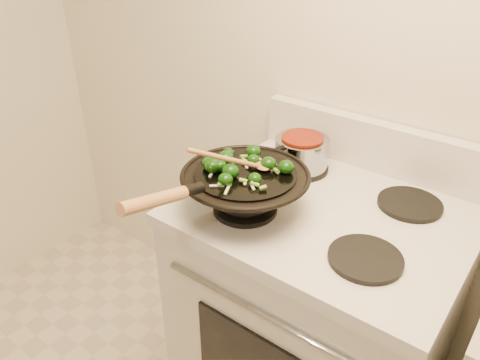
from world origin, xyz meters
The scene contains 5 objects.
stove centered at (-0.12, 1.17, 0.47)m, with size 0.78×0.67×1.08m.
wok centered at (-0.30, 1.02, 0.99)m, with size 0.35×0.59×0.21m.
stirfry centered at (-0.34, 1.02, 1.06)m, with size 0.23×0.23×0.04m.
wooden_spoon centered at (-0.31, 1.01, 1.07)m, with size 0.15×0.21×0.10m.
saucepan centered at (-0.30, 1.32, 0.98)m, with size 0.17×0.27×0.10m.
Camera 1 is at (0.35, 0.14, 1.65)m, focal length 35.00 mm.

